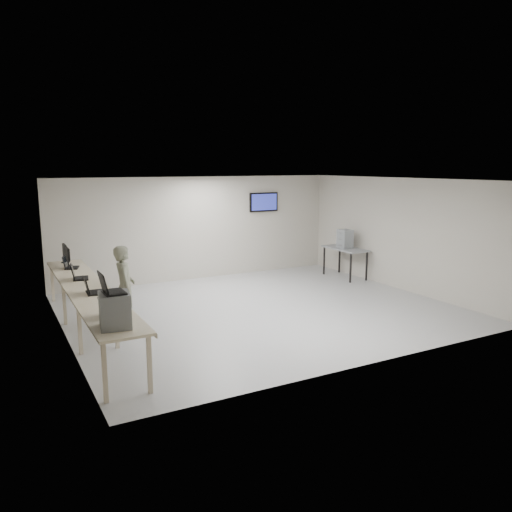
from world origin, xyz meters
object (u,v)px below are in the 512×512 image
workbench (88,292)px  equipment_box (115,310)px  soldier (125,288)px  side_table (345,251)px

workbench → equipment_box: equipment_box is taller
workbench → equipment_box: size_ratio=12.43×
workbench → soldier: (0.68, 0.07, -0.02)m
workbench → soldier: soldier is taller
workbench → side_table: workbench is taller
equipment_box → soldier: (0.75, 2.56, -0.33)m
workbench → equipment_box: bearing=-91.4°
workbench → equipment_box: 2.51m
equipment_box → soldier: size_ratio=0.30×
workbench → side_table: 7.37m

